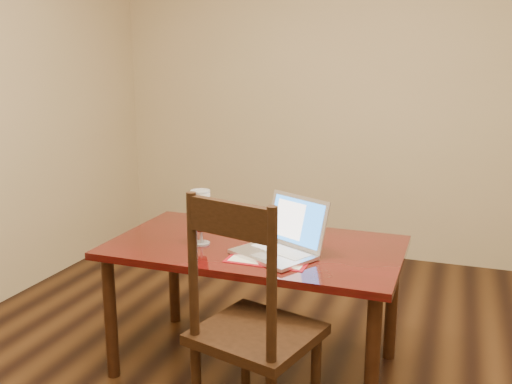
% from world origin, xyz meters
% --- Properties ---
extents(room_shell, '(4.51, 5.01, 2.71)m').
position_xyz_m(room_shell, '(0.00, 0.00, 1.76)').
color(room_shell, '#CAB386').
rests_on(room_shell, ground).
extents(dining_table, '(1.44, 0.81, 0.95)m').
position_xyz_m(dining_table, '(-0.39, 0.54, 0.61)').
color(dining_table, '#4F0A0A').
rests_on(dining_table, ground).
extents(dining_chair, '(0.55, 0.54, 1.08)m').
position_xyz_m(dining_chair, '(-0.21, -0.01, 0.51)').
color(dining_chair, '#311B0D').
rests_on(dining_chair, ground).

